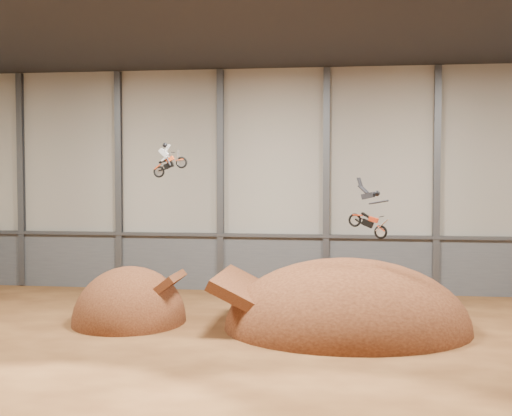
{
  "coord_description": "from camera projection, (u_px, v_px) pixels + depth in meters",
  "views": [
    {
      "loc": [
        5.11,
        -29.45,
        7.61
      ],
      "look_at": [
        0.44,
        4.0,
        5.84
      ],
      "focal_mm": 50.0,
      "sensor_mm": 36.0,
      "label": 1
    }
  ],
  "objects": [
    {
      "name": "steel_column_2",
      "position": [
        220.0,
        180.0,
        44.96
      ],
      "size": [
        0.4,
        0.36,
        13.9
      ],
      "primitive_type": "cube",
      "color": "#47494F",
      "rests_on": "ground"
    },
    {
      "name": "steel_column_4",
      "position": [
        437.0,
        181.0,
        43.12
      ],
      "size": [
        0.4,
        0.36,
        13.9
      ],
      "primitive_type": "cube",
      "color": "#47494F",
      "rests_on": "ground"
    },
    {
      "name": "steel_column_1",
      "position": [
        119.0,
        180.0,
        45.88
      ],
      "size": [
        0.4,
        0.36,
        13.9
      ],
      "primitive_type": "cube",
      "color": "#47494F",
      "rests_on": "ground"
    },
    {
      "name": "steel_column_3",
      "position": [
        326.0,
        181.0,
        44.04
      ],
      "size": [
        0.4,
        0.36,
        13.9
      ],
      "primitive_type": "cube",
      "color": "#47494F",
      "rests_on": "ground"
    },
    {
      "name": "back_wall",
      "position": [
        273.0,
        180.0,
        44.7
      ],
      "size": [
        40.0,
        0.1,
        14.0
      ],
      "primitive_type": "cube",
      "color": "#A39D90",
      "rests_on": "ground"
    },
    {
      "name": "lower_band_back",
      "position": [
        273.0,
        264.0,
        44.87
      ],
      "size": [
        39.8,
        0.18,
        3.5
      ],
      "primitive_type": "cube",
      "color": "#52555A",
      "rests_on": "ground"
    },
    {
      "name": "steel_rail",
      "position": [
        273.0,
        236.0,
        44.63
      ],
      "size": [
        39.8,
        0.35,
        0.2
      ],
      "primitive_type": "cube",
      "color": "#47494F",
      "rests_on": "lower_band_back"
    },
    {
      "name": "fmx_rider_a",
      "position": [
        172.0,
        156.0,
        35.19
      ],
      "size": [
        2.31,
        0.78,
        2.19
      ],
      "primitive_type": null,
      "rotation": [
        0.0,
        -0.37,
        -0.04
      ],
      "color": "#EB5322"
    },
    {
      "name": "fmx_rider_b",
      "position": [
        365.0,
        208.0,
        32.21
      ],
      "size": [
        3.25,
        1.78,
        2.99
      ],
      "primitive_type": null,
      "rotation": [
        0.0,
        0.38,
        -0.35
      ],
      "color": "red"
    },
    {
      "name": "takeoff_ramp",
      "position": [
        130.0,
        322.0,
        35.76
      ],
      "size": [
        5.62,
        6.48,
        5.62
      ],
      "primitive_type": "ellipsoid",
      "color": "#431F10",
      "rests_on": "ground"
    },
    {
      "name": "landing_ramp",
      "position": [
        347.0,
        329.0,
        34.2
      ],
      "size": [
        11.8,
        10.44,
        6.81
      ],
      "primitive_type": "ellipsoid",
      "color": "#431F10",
      "rests_on": "ground"
    },
    {
      "name": "steel_column_0",
      "position": [
        21.0,
        180.0,
        46.8
      ],
      "size": [
        0.4,
        0.36,
        13.9
      ],
      "primitive_type": "cube",
      "color": "#47494F",
      "rests_on": "ground"
    },
    {
      "name": "floor",
      "position": [
        233.0,
        350.0,
        30.23
      ],
      "size": [
        40.0,
        40.0,
        0.0
      ],
      "primitive_type": "plane",
      "color": "#522E16",
      "rests_on": "ground"
    },
    {
      "name": "ceiling",
      "position": [
        232.0,
        16.0,
        29.49
      ],
      "size": [
        40.0,
        40.0,
        0.0
      ],
      "primitive_type": "plane",
      "color": "black",
      "rests_on": "back_wall"
    }
  ]
}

